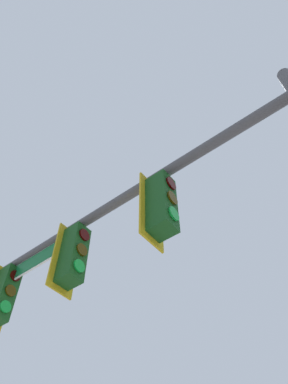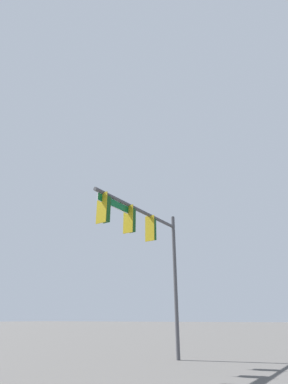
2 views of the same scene
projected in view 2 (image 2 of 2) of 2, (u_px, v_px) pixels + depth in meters
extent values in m
cylinder|color=#47474C|center=(175.00, 282.00, 15.85)|extent=(0.19, 0.19, 7.27)
cylinder|color=#47474C|center=(141.00, 211.00, 14.53)|extent=(6.52, 0.98, 0.17)
cube|color=gold|center=(150.00, 228.00, 14.88)|extent=(0.09, 0.52, 1.30)
cube|color=#144719|center=(152.00, 229.00, 15.02)|extent=(0.40, 0.36, 1.10)
cylinder|color=#144719|center=(152.00, 217.00, 15.26)|extent=(0.04, 0.04, 0.12)
cylinder|color=#340503|center=(154.00, 224.00, 15.31)|extent=(0.06, 0.22, 0.22)
cylinder|color=#392D05|center=(154.00, 230.00, 15.18)|extent=(0.06, 0.22, 0.22)
cylinder|color=green|center=(154.00, 236.00, 15.05)|extent=(0.06, 0.22, 0.22)
cube|color=gold|center=(128.00, 219.00, 13.50)|extent=(0.09, 0.52, 1.30)
cube|color=#144719|center=(131.00, 220.00, 13.65)|extent=(0.40, 0.36, 1.10)
cylinder|color=#144719|center=(131.00, 207.00, 13.88)|extent=(0.04, 0.04, 0.12)
cylinder|color=#340503|center=(133.00, 214.00, 13.93)|extent=(0.06, 0.22, 0.22)
cylinder|color=#392D05|center=(133.00, 221.00, 13.80)|extent=(0.06, 0.22, 0.22)
cylinder|color=green|center=(133.00, 228.00, 13.67)|extent=(0.06, 0.22, 0.22)
cube|color=gold|center=(102.00, 208.00, 12.12)|extent=(0.09, 0.52, 1.30)
cube|color=#144719|center=(105.00, 209.00, 12.27)|extent=(0.40, 0.36, 1.10)
cylinder|color=#144719|center=(105.00, 195.00, 12.51)|extent=(0.04, 0.04, 0.12)
cylinder|color=#340503|center=(108.00, 203.00, 12.55)|extent=(0.06, 0.22, 0.22)
cylinder|color=#392D05|center=(108.00, 210.00, 12.42)|extent=(0.06, 0.22, 0.22)
cylinder|color=green|center=(107.00, 218.00, 12.29)|extent=(0.06, 0.22, 0.22)
cube|color=#0F602D|center=(115.00, 204.00, 12.91)|extent=(2.16, 0.31, 0.31)
cube|color=white|center=(115.00, 204.00, 12.91)|extent=(2.22, 0.30, 0.37)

